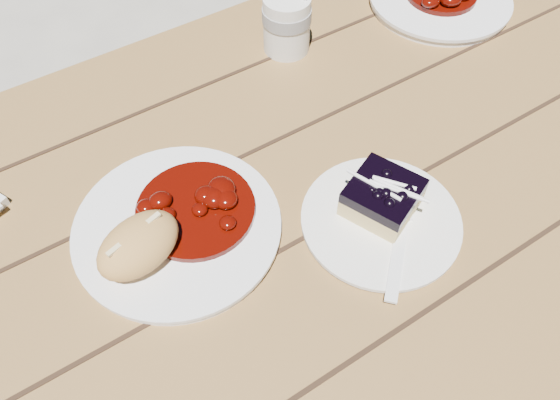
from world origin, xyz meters
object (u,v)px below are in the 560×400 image
picnic_table (312,235)px  second_plate (439,0)px  dessert_plate (381,221)px  coffee_cup (287,24)px  blueberry_cake (383,197)px  bread_roll (138,245)px  main_plate (178,228)px

picnic_table → second_plate: 0.49m
picnic_table → dessert_plate: dessert_plate is taller
picnic_table → coffee_cup: bearing=65.9°
blueberry_cake → dessert_plate: bearing=-146.9°
picnic_table → second_plate: bearing=26.3°
picnic_table → bread_roll: bearing=-178.7°
picnic_table → main_plate: main_plate is taller
dessert_plate → coffee_cup: (0.09, 0.36, 0.04)m
dessert_plate → second_plate: size_ratio=0.81×
blueberry_cake → coffee_cup: bearing=53.5°
picnic_table → main_plate: bearing=176.0°
main_plate → blueberry_cake: (0.24, -0.11, 0.03)m
coffee_cup → bread_roll: bearing=-145.7°
main_plate → second_plate: (0.62, 0.19, 0.00)m
dessert_plate → bread_roll: bearing=158.8°
picnic_table → second_plate: (0.41, 0.20, 0.17)m
dessert_plate → blueberry_cake: blueberry_cake is taller
main_plate → second_plate: size_ratio=1.04×
dessert_plate → blueberry_cake: 0.03m
picnic_table → bread_roll: size_ratio=18.57×
bread_roll → second_plate: 0.71m
main_plate → picnic_table: bearing=-4.0°
picnic_table → coffee_cup: coffee_cup is taller
dessert_plate → blueberry_cake: bearing=56.3°
bread_roll → blueberry_cake: 0.31m
picnic_table → coffee_cup: (0.11, 0.25, 0.21)m
picnic_table → blueberry_cake: (0.03, -0.10, 0.19)m
blueberry_cake → coffee_cup: coffee_cup is taller
main_plate → coffee_cup: 0.40m
main_plate → blueberry_cake: blueberry_cake is taller
picnic_table → main_plate: (-0.21, 0.01, 0.17)m
main_plate → bread_roll: (-0.05, -0.02, 0.04)m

